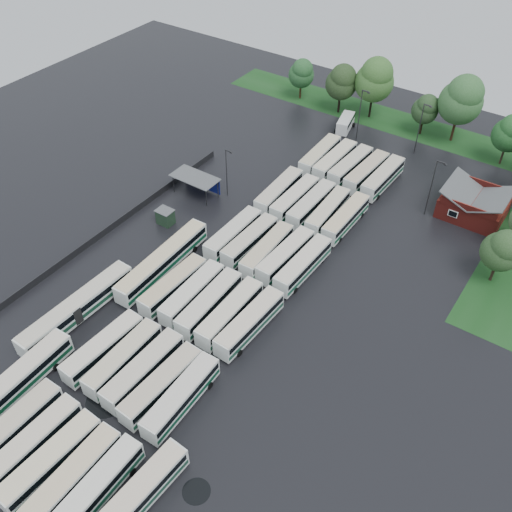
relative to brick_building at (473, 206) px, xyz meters
The scene contains 56 objects.
ground 49.08m from the brick_building, 119.30° to the right, with size 160.00×160.00×0.00m, color black.
brick_building is the anchor object (origin of this frame).
wash_shed 46.14m from the brick_building, 153.27° to the right, with size 8.20×4.20×3.58m.
utility_hut 50.26m from the brick_building, 143.11° to the right, with size 2.70×2.20×2.62m.
grass_strip_north 31.19m from the brick_building, 134.96° to the left, with size 80.00×10.00×0.01m, color #133E15.
west_fence 57.83m from the brick_building, 143.04° to the right, with size 0.10×50.00×1.20m, color #2D2D30.
bus_r0c0 74.41m from the brick_building, 112.47° to the right, with size 2.64×12.08×3.36m.
bus_r0c1 73.15m from the brick_building, 110.16° to the right, with size 2.63×11.72×3.25m.
bus_r0c2 72.50m from the brick_building, 107.59° to the right, with size 3.02×12.19×3.37m.
bus_r0c3 71.53m from the brick_building, 105.08° to the right, with size 2.86×12.17×3.37m.
bus_r0c4 70.26m from the brick_building, 102.98° to the right, with size 2.73×11.74×3.25m.
bus_r1c0 62.09m from the brick_building, 117.27° to the right, with size 2.97×11.90×3.29m.
bus_r1c1 60.46m from the brick_building, 114.65° to the right, with size 2.76×11.81×3.27m.
bus_r1c2 59.09m from the brick_building, 111.80° to the right, with size 2.70×12.12×3.37m.
bus_r1c3 58.34m from the brick_building, 108.72° to the right, with size 2.96×12.07×3.34m.
bus_r1c4 57.38m from the brick_building, 105.91° to the right, with size 2.93×11.98×3.31m.
bus_r2c0 50.57m from the brick_building, 124.26° to the right, with size 2.81×11.80×3.27m.
bus_r2c1 48.58m from the brick_building, 121.41° to the right, with size 2.83×11.88×3.29m.
bus_r2c2 47.18m from the brick_building, 118.07° to the right, with size 2.96×12.21×3.38m.
bus_r2c3 45.56m from the brick_building, 114.44° to the right, with size 2.70×12.14×3.37m.
bus_r2c4 44.28m from the brick_building, 110.75° to the right, with size 2.99×12.20×3.37m.
bus_r3c0 39.73m from the brick_building, 135.24° to the right, with size 2.57×11.91×3.31m.
bus_r3c1 37.52m from the brick_building, 132.24° to the right, with size 2.72×11.65×3.23m.
bus_r3c2 35.63m from the brick_building, 127.79° to the right, with size 2.86×11.75×3.25m.
bus_r3c3 33.46m from the brick_building, 124.36° to the right, with size 2.95×11.99×3.32m.
bus_r3c4 32.00m from the brick_building, 119.38° to the right, with size 2.83×12.11×3.36m.
bus_r4c0 31.96m from the brick_building, 152.92° to the right, with size 3.05×12.19×3.37m.
bus_r4c1 29.22m from the brick_building, 149.81° to the right, with size 2.56×11.78×3.28m.
bus_r4c2 26.50m from the brick_building, 146.70° to the right, with size 2.55×11.91×3.31m.
bus_r4c3 23.99m from the brick_building, 142.29° to the right, with size 2.99×11.75×3.24m.
bus_r4c4 21.46m from the brick_building, 137.26° to the right, with size 2.52×11.80×3.28m.
bus_r5c0 28.45m from the brick_building, behind, with size 2.95×12.09×3.34m.
bus_r5c1 25.31m from the brick_building, behind, with size 2.74×12.13×3.37m.
bus_r5c2 22.19m from the brick_building, behind, with size 3.08×12.02×3.32m.
bus_r5c3 18.93m from the brick_building, behind, with size 3.16×12.19×3.36m.
bus_r5c4 15.78m from the brick_building, behind, with size 2.87×12.13×3.36m.
artic_bus_west_a 73.70m from the brick_building, 116.72° to the right, with size 3.24×17.95×3.32m.
artic_bus_west_b 50.99m from the brick_building, 130.40° to the right, with size 3.12×18.22×3.37m.
artic_bus_west_c 63.72m from the brick_building, 124.63° to the right, with size 3.00×18.26×3.38m.
minibus 33.25m from the brick_building, 156.49° to the left, with size 3.62×6.56×2.71m.
tree_north_0 49.30m from the brick_building, 156.20° to the left, with size 5.49×5.49×9.08m.
tree_north_1 40.06m from the brick_building, 151.53° to the left, with size 6.48×6.48×10.73m.
tree_north_2 35.92m from the brick_building, 144.03° to the left, with size 7.89×7.89×13.06m.
tree_north_3 26.80m from the brick_building, 130.21° to the left, with size 5.19×5.19×8.59m.
tree_north_4 24.98m from the brick_building, 117.58° to the left, with size 8.30×8.30×13.75m.
tree_north_5 18.96m from the brick_building, 91.97° to the left, with size 6.16×6.16×10.20m.
tree_east_0 16.09m from the brick_building, 60.50° to the right, with size 5.65×5.65×9.35m.
lamp_post_ne 8.55m from the brick_building, 147.49° to the right, with size 1.60×0.31×10.41m.
lamp_post_nw 40.94m from the brick_building, 153.42° to the right, with size 1.40×0.27×9.08m.
lamp_post_back_w 29.10m from the brick_building, 157.57° to the left, with size 1.62×0.32×10.52m.
lamp_post_back_e 20.27m from the brick_building, 140.02° to the left, with size 1.58×0.31×10.25m.
puddle_0 64.42m from the brick_building, 111.56° to the right, with size 4.81×4.81×0.01m, color black.
puddle_1 66.36m from the brick_building, 104.69° to the right, with size 3.50×3.50×0.01m, color black.
puddle_2 50.23m from the brick_building, 130.57° to the right, with size 4.49×4.49×0.01m, color black.
puddle_3 46.74m from the brick_building, 114.42° to the right, with size 3.00×3.00×0.01m, color black.
puddle_4 62.86m from the brick_building, 97.18° to the right, with size 3.04×3.04×0.01m, color black.
Camera 1 is at (37.01, -38.90, 58.14)m, focal length 40.00 mm.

